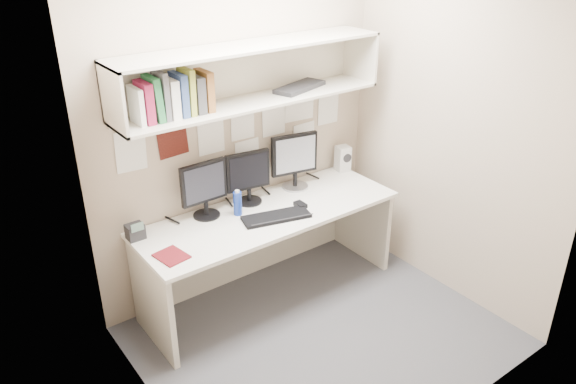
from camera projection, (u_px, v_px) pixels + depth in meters
floor at (322, 336)px, 3.99m from camera, size 2.40×2.00×0.01m
wall_back at (240, 125)px, 4.14m from camera, size 2.40×0.02×2.60m
wall_front at (463, 236)px, 2.70m from camera, size 2.40×0.02×2.60m
wall_left at (143, 227)px, 2.78m from camera, size 0.02×2.00×2.60m
wall_right at (454, 129)px, 4.06m from camera, size 0.02×2.00×2.60m
desk at (269, 253)px, 4.30m from camera, size 2.00×0.70×0.73m
overhead_hutch at (249, 73)px, 3.86m from camera, size 2.00×0.38×0.40m
pinned_papers at (241, 132)px, 4.16m from camera, size 1.92×0.01×0.48m
monitor_left at (204, 187)px, 3.98m from camera, size 0.36×0.20×0.41m
monitor_center at (248, 175)px, 4.18m from camera, size 0.35×0.19×0.40m
monitor_right at (294, 159)px, 4.41m from camera, size 0.38×0.21×0.45m
keyboard at (276, 217)px, 4.04m from camera, size 0.52×0.29×0.02m
mouse at (300, 205)px, 4.20m from camera, size 0.06×0.10×0.03m
speaker at (343, 158)px, 4.77m from camera, size 0.13×0.13×0.22m
blue_bottle at (238, 203)px, 4.05m from camera, size 0.06×0.06×0.20m
maroon_notebook at (171, 256)px, 3.58m from camera, size 0.20×0.23×0.01m
desk_phone at (135, 231)px, 3.76m from camera, size 0.12×0.11×0.14m
book_stack at (173, 96)px, 3.52m from camera, size 0.51×0.19×0.30m
hutch_tray at (300, 87)px, 4.13m from camera, size 0.47×0.29×0.03m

